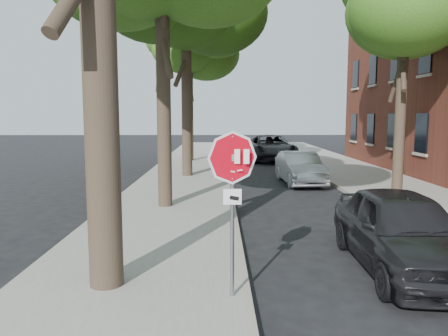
% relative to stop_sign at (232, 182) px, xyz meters
% --- Properties ---
extents(ground, '(120.00, 120.00, 0.00)m').
position_rel_stop_sign_xyz_m(ground, '(0.70, 0.03, -1.95)').
color(ground, black).
rests_on(ground, ground).
extents(sidewalk_left, '(4.00, 55.00, 0.12)m').
position_rel_stop_sign_xyz_m(sidewalk_left, '(-1.80, 12.03, -1.89)').
color(sidewalk_left, gray).
rests_on(sidewalk_left, ground).
extents(sidewalk_right, '(4.00, 55.00, 0.12)m').
position_rel_stop_sign_xyz_m(sidewalk_right, '(6.70, 12.03, -1.89)').
color(sidewalk_right, gray).
rests_on(sidewalk_right, ground).
extents(curb_left, '(0.12, 55.00, 0.13)m').
position_rel_stop_sign_xyz_m(curb_left, '(0.25, 12.03, -1.88)').
color(curb_left, '#9E9384').
rests_on(curb_left, ground).
extents(curb_right, '(0.12, 55.00, 0.13)m').
position_rel_stop_sign_xyz_m(curb_right, '(4.65, 12.03, -1.88)').
color(curb_right, '#9E9384').
rests_on(curb_right, ground).
extents(stop_sign, '(0.76, 0.34, 2.61)m').
position_rel_stop_sign_xyz_m(stop_sign, '(0.00, 0.00, 0.00)').
color(stop_sign, gray).
rests_on(stop_sign, sidewalk_left).
extents(tree_mid_b, '(5.88, 5.46, 10.36)m').
position_rel_stop_sign_xyz_m(tree_mid_b, '(-1.72, 14.15, 6.05)').
color(tree_mid_b, black).
rests_on(tree_mid_b, sidewalk_left).
extents(tree_far, '(5.29, 4.91, 9.33)m').
position_rel_stop_sign_xyz_m(tree_far, '(-2.02, 21.14, 5.26)').
color(tree_far, black).
rests_on(tree_far, sidewalk_left).
extents(tree_right, '(5.29, 4.91, 9.33)m').
position_rel_stop_sign_xyz_m(tree_right, '(6.68, 10.14, 5.26)').
color(tree_right, black).
rests_on(tree_right, sidewalk_right).
extents(car_a, '(1.97, 4.60, 1.55)m').
position_rel_stop_sign_xyz_m(car_a, '(3.30, 1.53, -1.17)').
color(car_a, black).
rests_on(car_a, ground).
extents(car_b, '(1.66, 4.28, 1.39)m').
position_rel_stop_sign_xyz_m(car_b, '(3.30, 12.10, -1.25)').
color(car_b, '#B0B1B9').
rests_on(car_b, ground).
extents(car_d, '(3.07, 6.17, 1.68)m').
position_rel_stop_sign_xyz_m(car_d, '(3.20, 21.94, -1.11)').
color(car_d, black).
rests_on(car_d, ground).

